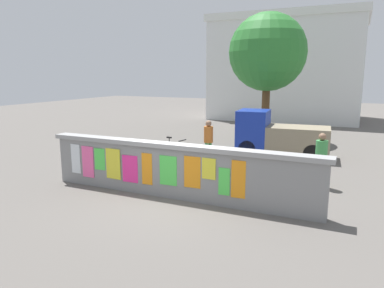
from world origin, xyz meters
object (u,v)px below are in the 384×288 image
person_bystander (208,137)px  tree_roadside (268,53)px  auto_rickshaw_truck (277,134)px  person_walking (321,154)px  motorcycle (263,164)px  bicycle_near (172,152)px

person_bystander → tree_roadside: tree_roadside is taller
auto_rickshaw_truck → tree_roadside: size_ratio=0.59×
tree_roadside → person_walking: bearing=-65.1°
auto_rickshaw_truck → person_walking: (2.01, -3.58, 0.09)m
auto_rickshaw_truck → tree_roadside: (-1.43, 3.83, 3.45)m
motorcycle → person_walking: size_ratio=1.16×
auto_rickshaw_truck → motorcycle: 3.42m
bicycle_near → tree_roadside: tree_roadside is taller
auto_rickshaw_truck → person_bystander: bearing=-132.4°
motorcycle → person_bystander: person_bystander is taller
auto_rickshaw_truck → person_walking: 4.10m
person_walking → auto_rickshaw_truck: bearing=119.3°
auto_rickshaw_truck → bicycle_near: size_ratio=2.19×
person_walking → person_bystander: (-4.10, 1.29, 0.00)m
bicycle_near → tree_roadside: 7.86m
person_bystander → tree_roadside: size_ratio=0.26×
bicycle_near → motorcycle: bearing=-11.4°
person_walking → tree_roadside: tree_roadside is taller
auto_rickshaw_truck → person_bystander: auto_rickshaw_truck is taller
bicycle_near → person_bystander: person_bystander is taller
motorcycle → bicycle_near: bearing=168.6°
person_bystander → person_walking: bearing=-17.4°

